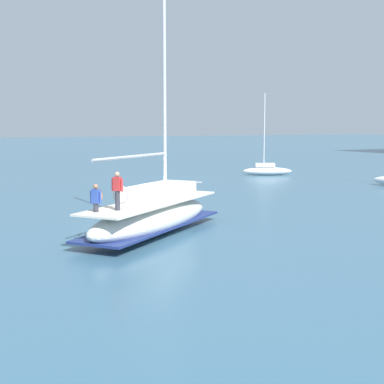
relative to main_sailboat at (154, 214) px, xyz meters
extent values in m
plane|color=#38607A|center=(-0.95, -0.35, -0.92)|extent=(400.00, 400.00, 0.00)
ellipsoid|color=white|center=(0.05, -0.06, -0.22)|extent=(7.76, 9.07, 1.40)
cube|color=navy|center=(0.05, -0.06, -0.53)|extent=(7.66, 8.93, 0.10)
cube|color=beige|center=(0.05, -0.06, 0.52)|extent=(7.32, 8.57, 0.08)
cube|color=white|center=(-0.39, 0.51, 0.91)|extent=(3.97, 4.45, 0.70)
cylinder|color=silver|center=(-0.68, 0.89, 6.73)|extent=(0.16, 0.16, 12.34)
cylinder|color=#B7B7BC|center=(1.07, -1.39, 2.68)|extent=(3.61, 4.64, 0.12)
cylinder|color=silver|center=(-2.65, 3.44, 1.03)|extent=(0.75, 0.60, 0.06)
torus|color=orange|center=(0.73, -2.87, 1.03)|extent=(0.54, 0.64, 0.70)
cylinder|color=#33333D|center=(1.81, -2.34, 0.96)|extent=(0.20, 0.20, 0.80)
cube|color=red|center=(1.81, -2.34, 1.64)|extent=(0.38, 0.35, 0.56)
sphere|color=tan|center=(1.81, -2.34, 2.03)|extent=(0.20, 0.20, 0.20)
cylinder|color=red|center=(1.63, -2.47, 1.59)|extent=(0.09, 0.09, 0.50)
cylinder|color=red|center=(1.98, -2.20, 1.59)|extent=(0.09, 0.09, 0.50)
cylinder|color=#33333D|center=(1.81, -3.25, 0.74)|extent=(0.20, 0.20, 0.35)
cube|color=#3351AD|center=(1.81, -3.25, 1.19)|extent=(0.38, 0.35, 0.56)
sphere|color=#9E7051|center=(1.81, -3.25, 1.58)|extent=(0.20, 0.20, 0.20)
cylinder|color=#3351AD|center=(1.64, -3.38, 1.14)|extent=(0.09, 0.09, 0.50)
cylinder|color=#3351AD|center=(1.98, -3.11, 1.14)|extent=(0.09, 0.09, 0.50)
torus|color=silver|center=(1.66, -2.15, 1.18)|extent=(0.64, 0.51, 0.76)
ellipsoid|color=white|center=(-22.03, 21.52, -0.53)|extent=(3.15, 4.82, 0.78)
cube|color=white|center=(-22.13, 21.30, 0.06)|extent=(1.51, 2.05, 0.40)
cylinder|color=silver|center=(-22.19, 21.19, 3.47)|extent=(0.12, 0.12, 7.21)
sphere|color=yellow|center=(-8.38, 3.70, -0.74)|extent=(0.58, 0.58, 0.58)
cylinder|color=black|center=(-8.38, 3.70, -0.44)|extent=(0.04, 0.04, 0.60)
camera|label=1|loc=(22.89, -9.70, 4.01)|focal=51.68mm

